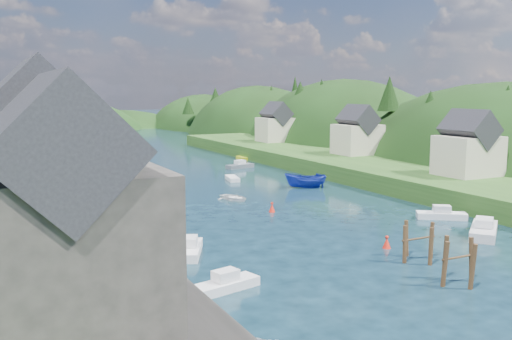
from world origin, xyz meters
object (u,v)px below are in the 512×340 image
piling_cluster_far (418,246)px  channel_buoy_near (387,243)px  channel_buoy_far (272,208)px  piling_cluster_near (458,266)px

piling_cluster_far → channel_buoy_near: size_ratio=3.18×
channel_buoy_near → channel_buoy_far: same height
channel_buoy_near → channel_buoy_far: size_ratio=1.00×
piling_cluster_near → channel_buoy_near: piling_cluster_near is taller
channel_buoy_near → channel_buoy_far: (-1.90, 16.92, 0.00)m
piling_cluster_far → channel_buoy_near: (0.05, 3.79, -0.70)m
piling_cluster_far → channel_buoy_far: bearing=95.1°
piling_cluster_near → channel_buoy_far: bearing=91.1°
channel_buoy_far → channel_buoy_near: bearing=-83.6°
piling_cluster_far → channel_buoy_far: size_ratio=3.18×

